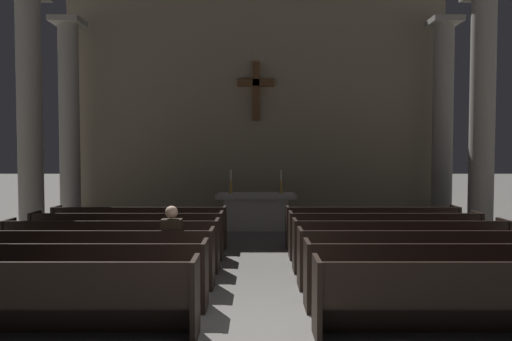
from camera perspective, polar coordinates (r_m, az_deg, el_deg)
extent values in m
plane|color=#66635E|center=(5.74, -0.02, -19.92)|extent=(80.00, 80.00, 0.00)
cube|color=black|center=(6.17, -25.83, -14.37)|extent=(3.73, 0.40, 0.05)
cube|color=black|center=(5.90, -26.85, -12.38)|extent=(3.73, 0.05, 0.50)
cube|color=black|center=(6.39, -25.06, -15.88)|extent=(3.73, 0.04, 0.40)
cube|color=black|center=(5.60, -7.52, -15.34)|extent=(0.06, 0.50, 0.95)
cube|color=black|center=(7.06, -22.16, -12.18)|extent=(3.73, 0.40, 0.05)
cube|color=black|center=(6.80, -22.92, -10.37)|extent=(3.73, 0.05, 0.50)
cube|color=black|center=(7.28, -21.58, -13.56)|extent=(3.73, 0.04, 0.40)
cube|color=black|center=(6.57, -6.33, -12.66)|extent=(0.06, 0.50, 0.95)
cube|color=black|center=(7.98, -19.36, -10.45)|extent=(3.73, 0.40, 0.05)
cube|color=black|center=(7.72, -19.95, -8.81)|extent=(3.73, 0.05, 0.50)
cube|color=black|center=(8.20, -18.92, -11.72)|extent=(3.73, 0.04, 0.40)
cube|color=black|center=(7.55, -5.46, -10.68)|extent=(0.06, 0.50, 0.95)
cube|color=black|center=(8.93, -17.18, -9.07)|extent=(3.73, 0.40, 0.05)
cube|color=black|center=(8.66, -17.64, -7.57)|extent=(3.73, 0.05, 0.50)
cube|color=black|center=(9.14, -16.82, -10.23)|extent=(3.73, 0.04, 0.40)
cube|color=black|center=(8.54, -4.81, -9.15)|extent=(0.06, 0.50, 0.95)
cube|color=black|center=(9.63, -28.18, -8.11)|extent=(0.06, 0.50, 0.95)
cube|color=black|center=(9.88, -15.42, -7.94)|extent=(3.73, 0.40, 0.05)
cube|color=black|center=(9.62, -15.80, -6.56)|extent=(3.73, 0.05, 0.50)
cube|color=black|center=(10.09, -15.13, -9.02)|extent=(3.73, 0.04, 0.40)
cube|color=black|center=(9.53, -4.29, -7.94)|extent=(0.06, 0.50, 0.95)
cube|color=black|center=(10.52, -25.55, -7.19)|extent=(0.06, 0.50, 0.95)
cube|color=black|center=(10.85, -13.99, -7.01)|extent=(3.73, 0.40, 0.05)
cube|color=black|center=(10.59, -14.30, -5.73)|extent=(3.73, 0.05, 0.50)
cube|color=black|center=(11.06, -13.75, -8.01)|extent=(3.73, 0.04, 0.40)
cube|color=black|center=(10.53, -3.87, -6.95)|extent=(0.06, 0.50, 0.95)
cube|color=black|center=(11.43, -23.34, -6.40)|extent=(0.06, 0.50, 0.95)
cube|color=black|center=(6.17, 25.81, -14.37)|extent=(3.73, 0.40, 0.05)
cube|color=black|center=(5.90, 26.83, -12.39)|extent=(3.73, 0.05, 0.50)
cube|color=black|center=(6.39, 25.04, -15.88)|extent=(3.73, 0.04, 0.40)
cube|color=black|center=(5.60, 7.49, -15.34)|extent=(0.06, 0.50, 0.95)
cube|color=black|center=(7.06, 22.14, -12.18)|extent=(3.73, 0.40, 0.05)
cube|color=black|center=(6.79, 22.91, -10.38)|extent=(3.73, 0.05, 0.50)
cube|color=black|center=(7.28, 21.57, -13.56)|extent=(3.73, 0.04, 0.40)
cube|color=black|center=(6.57, 6.31, -12.67)|extent=(0.06, 0.50, 0.95)
cube|color=black|center=(7.98, 19.35, -10.45)|extent=(3.73, 0.40, 0.05)
cube|color=black|center=(7.72, 19.94, -8.81)|extent=(3.73, 0.05, 0.50)
cube|color=black|center=(8.20, 18.91, -11.72)|extent=(3.73, 0.04, 0.40)
cube|color=black|center=(7.55, 5.45, -10.68)|extent=(0.06, 0.50, 0.95)
cube|color=black|center=(8.92, 17.17, -9.07)|extent=(3.73, 0.40, 0.05)
cube|color=black|center=(8.66, 17.63, -7.57)|extent=(3.73, 0.05, 0.50)
cube|color=black|center=(9.14, 16.81, -10.24)|extent=(3.73, 0.04, 0.40)
cube|color=black|center=(8.54, 4.80, -9.15)|extent=(0.06, 0.50, 0.95)
cube|color=black|center=(9.62, 28.18, -8.11)|extent=(0.06, 0.50, 0.95)
cube|color=black|center=(9.88, 15.42, -7.94)|extent=(3.73, 0.40, 0.05)
cube|color=black|center=(9.62, 15.79, -6.56)|extent=(3.73, 0.05, 0.50)
cube|color=black|center=(10.09, 15.13, -9.02)|extent=(3.73, 0.04, 0.40)
cube|color=black|center=(9.53, 4.28, -7.94)|extent=(0.06, 0.50, 0.95)
cube|color=black|center=(10.51, 25.55, -7.19)|extent=(0.06, 0.50, 0.95)
cube|color=black|center=(10.85, 13.98, -7.01)|extent=(3.73, 0.40, 0.05)
cube|color=black|center=(10.59, 14.29, -5.73)|extent=(3.73, 0.05, 0.50)
cube|color=black|center=(11.06, 13.74, -8.01)|extent=(3.73, 0.04, 0.40)
cube|color=black|center=(10.53, 3.87, -6.95)|extent=(0.06, 0.50, 0.95)
cube|color=black|center=(11.43, 23.34, -6.40)|extent=(0.06, 0.50, 0.95)
cube|color=#9E998E|center=(12.71, -25.83, -7.29)|extent=(0.81, 0.81, 0.20)
cylinder|color=#9E998E|center=(12.56, -26.06, 5.62)|extent=(0.58, 0.58, 5.89)
cube|color=#9E998E|center=(12.70, 25.83, -7.29)|extent=(0.81, 0.81, 0.20)
cylinder|color=#9E998E|center=(12.56, 26.07, 5.62)|extent=(0.58, 0.58, 5.89)
cube|color=#9E998E|center=(14.86, -21.80, -5.85)|extent=(0.81, 0.81, 0.20)
cylinder|color=#9E998E|center=(14.74, -21.97, 5.17)|extent=(0.58, 0.58, 5.89)
cube|color=#9E998E|center=(15.20, -22.15, 16.63)|extent=(0.87, 0.87, 0.16)
cube|color=#9E998E|center=(14.86, 21.81, -5.85)|extent=(0.81, 0.81, 0.20)
cylinder|color=#9E998E|center=(14.73, 21.98, 5.17)|extent=(0.58, 0.58, 5.89)
cube|color=#9E998E|center=(15.19, 22.16, 16.64)|extent=(0.87, 0.87, 0.16)
cube|color=#BCB7AD|center=(13.00, 0.00, -5.33)|extent=(1.76, 0.72, 0.88)
cube|color=#BCB7AD|center=(12.94, 0.00, -3.13)|extent=(2.20, 0.90, 0.12)
cube|color=silver|center=(12.93, 0.00, -2.85)|extent=(2.09, 0.86, 0.01)
cylinder|color=#B79338|center=(12.95, -3.10, -2.77)|extent=(0.16, 0.16, 0.02)
cylinder|color=#B79338|center=(12.94, -3.10, -2.02)|extent=(0.07, 0.07, 0.36)
cylinder|color=silver|center=(12.92, -3.11, -0.57)|extent=(0.04, 0.04, 0.30)
cylinder|color=#B79338|center=(12.95, 3.10, -2.77)|extent=(0.16, 0.16, 0.02)
cylinder|color=#B79338|center=(12.94, 3.10, -2.02)|extent=(0.07, 0.07, 0.36)
cylinder|color=silver|center=(12.92, 3.11, -0.57)|extent=(0.04, 0.04, 0.30)
cube|color=gray|center=(14.92, 0.00, 8.19)|extent=(11.91, 0.25, 7.39)
cube|color=brown|center=(14.73, 0.00, 9.71)|extent=(0.22, 0.22, 1.81)
cube|color=brown|center=(14.77, 0.00, 10.75)|extent=(1.16, 0.22, 0.22)
cube|color=#26262B|center=(7.88, -9.96, -12.01)|extent=(0.24, 0.14, 0.45)
cube|color=#26262B|center=(7.69, -10.15, -10.19)|extent=(0.28, 0.36, 0.12)
cube|color=#2D2319|center=(7.50, -10.34, -7.94)|extent=(0.32, 0.20, 0.54)
sphere|color=beige|center=(7.44, -10.36, -5.06)|extent=(0.20, 0.20, 0.20)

